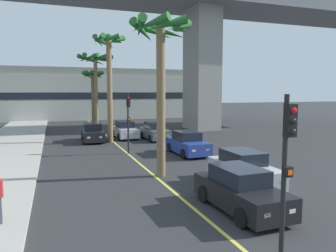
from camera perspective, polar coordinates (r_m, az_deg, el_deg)
The scene contains 14 objects.
lane_stripe_center at distance 24.16m, azimuth -7.94°, elevation -4.13°, with size 0.14×56.00×0.01m, color #DBCC4C.
pier_building_backdrop at distance 53.28m, azimuth -14.46°, elevation 5.43°, with size 39.07×8.04×7.80m.
car_queue_front at distance 28.47m, azimuth -13.10°, elevation -1.22°, with size 1.96×4.16×1.56m.
car_queue_second at distance 30.05m, azimuth -7.57°, elevation -0.74°, with size 1.88×4.12×1.56m.
car_queue_third at distance 15.39m, azimuth 13.14°, elevation -7.38°, with size 1.88×4.12×1.56m.
car_queue_fourth at distance 22.13m, azimuth 3.41°, elevation -3.14°, with size 1.90×4.13×1.56m.
car_queue_fifth at distance 12.12m, azimuth 12.61°, elevation -11.04°, with size 1.95×4.16×1.56m.
car_queue_sixth at distance 28.81m, azimuth -2.33°, elevation -0.99°, with size 1.87×4.12×1.56m.
traffic_light_median_near at distance 8.08m, azimuth 20.15°, elevation -5.32°, with size 0.24×0.37×4.20m.
traffic_light_median_far at distance 22.17m, azimuth -7.00°, elevation 2.03°, with size 0.24×0.37×4.20m.
palm_tree_near_median at distance 32.87m, azimuth -12.64°, elevation 10.22°, with size 3.52×3.53×7.96m.
palm_tree_mid_median at distance 16.16m, azimuth -1.37°, elevation 12.99°, with size 3.13×3.15×7.88m.
palm_tree_far_median at distance 27.47m, azimuth -10.32°, elevation 11.28°, with size 2.74×2.77×8.94m.
palm_tree_farthest_median at distance 39.83m, azimuth -13.07°, elevation 7.46°, with size 2.68×2.68×6.80m.
Camera 1 is at (-4.70, 0.69, 4.26)m, focal length 34.66 mm.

